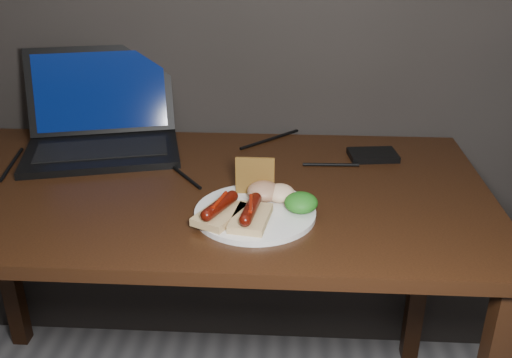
{
  "coord_description": "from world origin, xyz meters",
  "views": [
    {
      "loc": [
        0.23,
        0.2,
        1.33
      ],
      "look_at": [
        0.17,
        1.28,
        0.82
      ],
      "focal_mm": 40.0,
      "sensor_mm": 36.0,
      "label": 1
    }
  ],
  "objects": [
    {
      "name": "salsa_mound",
      "position": [
        0.19,
        1.3,
        0.78
      ],
      "size": [
        0.07,
        0.07,
        0.04
      ],
      "primitive_type": "ellipsoid",
      "color": "maroon",
      "rests_on": "plate"
    },
    {
      "name": "laptop",
      "position": [
        -0.26,
        1.6,
        0.81
      ],
      "size": [
        0.46,
        0.41,
        0.25
      ],
      "color": "black",
      "rests_on": "desk"
    },
    {
      "name": "plate",
      "position": [
        0.17,
        1.25,
        0.76
      ],
      "size": [
        0.29,
        0.29,
        0.01
      ],
      "primitive_type": "cylinder",
      "rotation": [
        0.0,
        0.0,
        0.16
      ],
      "color": "white",
      "rests_on": "desk"
    },
    {
      "name": "crispbread",
      "position": [
        0.17,
        1.33,
        0.8
      ],
      "size": [
        0.09,
        0.01,
        0.08
      ],
      "primitive_type": "cube",
      "color": "olive",
      "rests_on": "plate"
    },
    {
      "name": "bread_sausage_center",
      "position": [
        0.16,
        1.2,
        0.78
      ],
      "size": [
        0.09,
        0.12,
        0.04
      ],
      "color": "#DFC683",
      "rests_on": "plate"
    },
    {
      "name": "desk",
      "position": [
        0.0,
        1.38,
        0.66
      ],
      "size": [
        1.4,
        0.7,
        0.75
      ],
      "color": "#321A0C",
      "rests_on": "ground"
    },
    {
      "name": "bread_sausage_left",
      "position": [
        0.1,
        1.21,
        0.78
      ],
      "size": [
        0.11,
        0.13,
        0.04
      ],
      "color": "#DFC683",
      "rests_on": "plate"
    },
    {
      "name": "hard_drive",
      "position": [
        0.46,
        1.57,
        0.76
      ],
      "size": [
        0.13,
        0.1,
        0.02
      ],
      "primitive_type": "cube",
      "rotation": [
        0.0,
        0.0,
        0.12
      ],
      "color": "black",
      "rests_on": "desk"
    },
    {
      "name": "salad_greens",
      "position": [
        0.27,
        1.25,
        0.78
      ],
      "size": [
        0.07,
        0.07,
        0.04
      ],
      "primitive_type": "ellipsoid",
      "color": "#135511",
      "rests_on": "plate"
    },
    {
      "name": "desk_cables",
      "position": [
        -0.0,
        1.53,
        0.75
      ],
      "size": [
        0.89,
        0.4,
        0.01
      ],
      "color": "black",
      "rests_on": "desk"
    },
    {
      "name": "coleslaw_mound",
      "position": [
        0.22,
        1.29,
        0.78
      ],
      "size": [
        0.06,
        0.06,
        0.04
      ],
      "primitive_type": "ellipsoid",
      "color": "white",
      "rests_on": "plate"
    }
  ]
}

